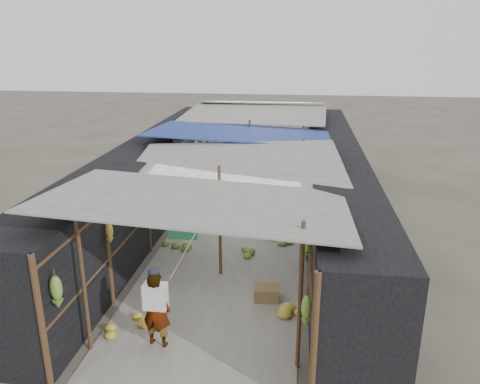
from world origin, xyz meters
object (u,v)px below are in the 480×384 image
at_px(crate_near, 267,293).
at_px(vendor_elderly, 156,309).
at_px(vendor_seated, 285,175).
at_px(black_basin, 297,209).
at_px(shopper_blue, 248,167).

relative_size(crate_near, vendor_elderly, 0.35).
bearing_deg(vendor_seated, crate_near, -6.21).
xyz_separation_m(black_basin, vendor_seated, (-0.47, 2.34, 0.40)).
relative_size(vendor_elderly, vendor_seated, 1.45).
distance_m(crate_near, shopper_blue, 7.60).
height_order(vendor_elderly, vendor_seated, vendor_elderly).
distance_m(black_basin, shopper_blue, 2.88).
bearing_deg(shopper_blue, vendor_elderly, -117.22).
bearing_deg(vendor_elderly, black_basin, -98.77).
height_order(crate_near, shopper_blue, shopper_blue).
relative_size(crate_near, shopper_blue, 0.30).
height_order(vendor_elderly, shopper_blue, shopper_blue).
xyz_separation_m(crate_near, black_basin, (0.56, 5.35, -0.05)).
xyz_separation_m(black_basin, shopper_blue, (-1.79, 2.12, 0.74)).
distance_m(crate_near, black_basin, 5.38).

